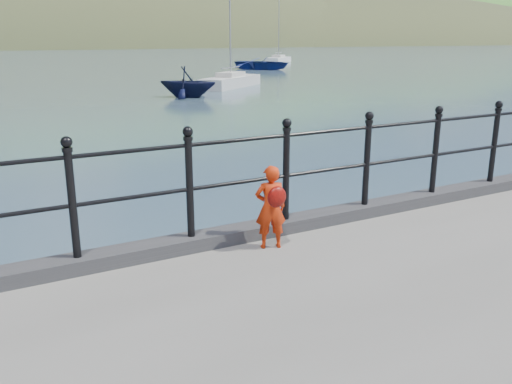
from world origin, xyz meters
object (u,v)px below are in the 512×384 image
railing (240,169)px  launch_blue (263,63)px  launch_navy (187,82)px  sailboat_far (278,60)px  sailboat_near (231,82)px  child (271,206)px

railing → launch_blue: 52.00m
launch_navy → sailboat_far: bearing=6.8°
launch_blue → sailboat_far: sailboat_far is taller
sailboat_far → sailboat_near: bearing=-169.3°
railing → sailboat_near: 31.13m
child → sailboat_far: sailboat_far is taller
child → launch_navy: bearing=-91.3°
sailboat_near → sailboat_far: bearing=15.6°
launch_blue → launch_navy: 27.69m
launch_blue → child: bearing=-148.0°
railing → sailboat_far: bearing=58.4°
sailboat_near → child: bearing=-153.8°
child → railing: bearing=-46.9°
railing → child: bearing=-65.5°
child → launch_navy: size_ratio=0.28×
railing → launch_navy: (8.75, 23.33, -0.97)m
child → launch_navy: (8.58, 23.71, -0.62)m
launch_navy → child: bearing=-155.3°
railing → launch_navy: size_ratio=5.59×
child → sailboat_near: 31.39m
launch_blue → launch_navy: (-17.15, -21.74, 0.22)m
launch_navy → sailboat_far: 43.82m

